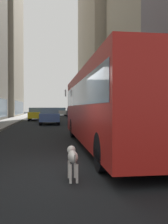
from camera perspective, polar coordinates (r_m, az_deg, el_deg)
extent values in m
plane|color=black|center=(41.81, -6.04, -1.27)|extent=(120.00, 120.00, 0.00)
cube|color=gray|center=(42.02, -13.84, -1.18)|extent=(2.40, 110.00, 0.15)
cube|color=gray|center=(42.36, 1.69, -1.13)|extent=(2.40, 110.00, 0.15)
cube|color=slate|center=(49.75, -14.01, 0.91)|extent=(0.08, 14.46, 2.40)
cube|color=slate|center=(31.54, 8.74, 0.91)|extent=(0.08, 16.81, 2.40)
cube|color=#A0937F|center=(57.20, 6.33, 19.73)|extent=(11.80, 23.81, 40.07)
cube|color=slate|center=(53.03, 0.12, 0.94)|extent=(0.08, 21.43, 2.40)
cube|color=red|center=(10.79, 5.42, 1.27)|extent=(2.55, 11.50, 2.75)
cube|color=slate|center=(10.80, 5.43, 3.90)|extent=(2.57, 11.04, 0.90)
cube|color=black|center=(16.42, 0.87, -2.76)|extent=(2.55, 0.16, 0.44)
cylinder|color=black|center=(14.16, -2.33, -3.56)|extent=(0.30, 1.00, 1.00)
cylinder|color=black|center=(14.54, 6.54, -3.45)|extent=(0.30, 1.00, 1.00)
cylinder|color=black|center=(6.59, 4.11, -8.79)|extent=(0.30, 1.00, 1.00)
cube|color=silver|center=(15.71, -4.10, 4.18)|extent=(0.08, 0.24, 0.40)
cube|color=#4C6BB7|center=(25.41, -7.63, -1.13)|extent=(1.86, 4.15, 0.75)
cube|color=slate|center=(25.19, -7.63, 0.33)|extent=(1.71, 1.87, 0.55)
cylinder|color=black|center=(27.09, -9.37, -1.80)|extent=(0.22, 0.64, 0.64)
cylinder|color=black|center=(27.10, -5.91, -1.79)|extent=(0.22, 0.64, 0.64)
cylinder|color=black|center=(23.78, -9.59, -2.18)|extent=(0.22, 0.64, 0.64)
cylinder|color=black|center=(23.79, -5.65, -2.17)|extent=(0.22, 0.64, 0.64)
cube|color=black|center=(45.77, -2.68, -0.20)|extent=(1.81, 4.01, 0.75)
cube|color=slate|center=(45.57, -2.66, 0.61)|extent=(1.67, 1.81, 0.55)
cylinder|color=black|center=(47.31, -3.82, -0.62)|extent=(0.22, 0.64, 0.64)
cylinder|color=black|center=(47.44, -1.90, -0.61)|extent=(0.22, 0.64, 0.64)
cylinder|color=black|center=(44.13, -3.53, -0.73)|extent=(0.22, 0.64, 0.64)
cylinder|color=black|center=(44.28, -1.47, -0.72)|extent=(0.22, 0.64, 0.64)
cube|color=silver|center=(51.62, -5.04, -0.07)|extent=(1.74, 4.53, 0.75)
cube|color=slate|center=(51.38, -5.03, 0.65)|extent=(1.60, 2.04, 0.55)
cylinder|color=black|center=(53.44, -5.95, -0.44)|extent=(0.22, 0.64, 0.64)
cylinder|color=black|center=(53.51, -4.32, -0.44)|extent=(0.22, 0.64, 0.64)
cylinder|color=black|center=(49.75, -5.82, -0.54)|extent=(0.22, 0.64, 0.64)
cylinder|color=black|center=(49.82, -4.07, -0.54)|extent=(0.22, 0.64, 0.64)
cube|color=yellow|center=(33.56, -10.40, -0.63)|extent=(1.91, 4.48, 0.75)
cube|color=slate|center=(33.32, -10.42, 0.47)|extent=(1.76, 2.02, 0.55)
cylinder|color=black|center=(35.44, -11.63, -1.16)|extent=(0.22, 0.64, 0.64)
cylinder|color=black|center=(35.37, -8.89, -1.16)|extent=(0.22, 0.64, 0.64)
cylinder|color=black|center=(31.80, -12.07, -1.40)|extent=(0.22, 0.64, 0.64)
cylinder|color=black|center=(31.72, -9.02, -1.40)|extent=(0.22, 0.64, 0.64)
cube|color=#19519E|center=(27.52, 0.71, 0.71)|extent=(2.30, 2.00, 2.10)
cube|color=silver|center=(23.81, 2.05, 1.28)|extent=(2.30, 5.50, 2.60)
cylinder|color=black|center=(27.41, -1.38, -1.48)|extent=(0.28, 0.90, 0.90)
cylinder|color=black|center=(27.71, 2.78, -1.46)|extent=(0.28, 0.90, 0.90)
cylinder|color=black|center=(21.96, 0.23, -2.09)|extent=(0.28, 0.90, 0.90)
cylinder|color=black|center=(22.33, 5.37, -2.04)|extent=(0.28, 0.90, 0.90)
ellipsoid|color=white|center=(5.81, -2.47, -9.79)|extent=(0.22, 0.60, 0.26)
sphere|color=white|center=(6.17, -2.80, -8.31)|extent=(0.20, 0.20, 0.20)
sphere|color=black|center=(6.18, -3.38, -8.12)|extent=(0.07, 0.07, 0.07)
sphere|color=black|center=(6.19, -2.26, -8.10)|extent=(0.07, 0.07, 0.07)
cylinder|color=white|center=(5.41, -2.07, -10.06)|extent=(0.03, 0.16, 0.19)
cylinder|color=white|center=(6.08, -3.33, -12.49)|extent=(0.06, 0.06, 0.40)
cylinder|color=white|center=(6.09, -1.98, -12.46)|extent=(0.06, 0.06, 0.40)
cylinder|color=white|center=(5.68, -2.99, -13.47)|extent=(0.06, 0.06, 0.40)
cylinder|color=white|center=(5.69, -1.54, -13.44)|extent=(0.06, 0.06, 0.40)
sphere|color=black|center=(5.91, -2.07, -9.22)|extent=(0.04, 0.04, 0.04)
sphere|color=black|center=(5.73, -3.00, -9.76)|extent=(0.04, 0.04, 0.04)
sphere|color=black|center=(5.63, -2.09, -9.53)|extent=(0.04, 0.04, 0.04)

